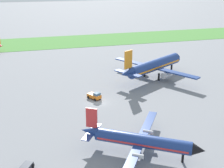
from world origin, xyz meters
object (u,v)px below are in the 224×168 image
at_px(airplane_foreground_turboprop, 140,140).
at_px(pushback_tug_by_runway, 95,96).
at_px(baggage_cart_midfield, 26,167).
at_px(airplane_midfield_jet, 154,66).

height_order(airplane_foreground_turboprop, pushback_tug_by_runway, airplane_foreground_turboprop).
bearing_deg(airplane_foreground_turboprop, baggage_cart_midfield, -149.13).
bearing_deg(pushback_tug_by_runway, airplane_midfield_jet, 87.03).
bearing_deg(baggage_cart_midfield, airplane_midfield_jet, 163.54).
xyz_separation_m(airplane_foreground_turboprop, baggage_cart_midfield, (-19.46, 0.80, -2.28)).
bearing_deg(baggage_cart_midfield, airplane_foreground_turboprop, 116.60).
height_order(airplane_foreground_turboprop, baggage_cart_midfield, airplane_foreground_turboprop).
distance_m(airplane_midfield_jet, pushback_tug_by_runway, 24.39).
bearing_deg(pushback_tug_by_runway, baggage_cart_midfield, -65.51).
distance_m(airplane_foreground_turboprop, pushback_tug_by_runway, 27.10).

